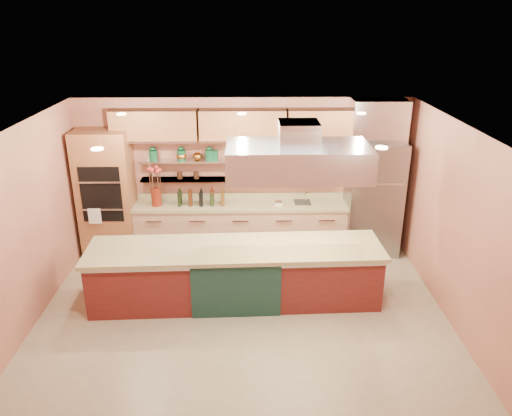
{
  "coord_description": "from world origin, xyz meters",
  "views": [
    {
      "loc": [
        0.09,
        -6.26,
        4.22
      ],
      "look_at": [
        0.21,
        1.0,
        1.33
      ],
      "focal_mm": 35.0,
      "sensor_mm": 36.0,
      "label": 1
    }
  ],
  "objects_px": {
    "island": "(236,274)",
    "kitchen_scale": "(279,203)",
    "flower_vase": "(156,197)",
    "green_canister": "(214,155)",
    "copper_kettle": "(197,156)",
    "refrigerator": "(373,198)"
  },
  "relations": [
    {
      "from": "kitchen_scale",
      "to": "island",
      "type": "bearing_deg",
      "value": -110.34
    },
    {
      "from": "kitchen_scale",
      "to": "flower_vase",
      "type": "bearing_deg",
      "value": -176.34
    },
    {
      "from": "flower_vase",
      "to": "copper_kettle",
      "type": "bearing_deg",
      "value": 16.46
    },
    {
      "from": "island",
      "to": "kitchen_scale",
      "type": "bearing_deg",
      "value": 63.92
    },
    {
      "from": "island",
      "to": "green_canister",
      "type": "relative_size",
      "value": 25.77
    },
    {
      "from": "kitchen_scale",
      "to": "green_canister",
      "type": "relative_size",
      "value": 0.84
    },
    {
      "from": "refrigerator",
      "to": "island",
      "type": "xyz_separation_m",
      "value": [
        -2.46,
        -1.67,
        -0.6
      ]
    },
    {
      "from": "refrigerator",
      "to": "copper_kettle",
      "type": "relative_size",
      "value": 12.1
    },
    {
      "from": "island",
      "to": "green_canister",
      "type": "bearing_deg",
      "value": 99.82
    },
    {
      "from": "green_canister",
      "to": "kitchen_scale",
      "type": "bearing_deg",
      "value": -10.83
    },
    {
      "from": "kitchen_scale",
      "to": "green_canister",
      "type": "height_order",
      "value": "green_canister"
    },
    {
      "from": "island",
      "to": "kitchen_scale",
      "type": "height_order",
      "value": "kitchen_scale"
    },
    {
      "from": "green_canister",
      "to": "flower_vase",
      "type": "bearing_deg",
      "value": -168.15
    },
    {
      "from": "refrigerator",
      "to": "flower_vase",
      "type": "xyz_separation_m",
      "value": [
        -3.91,
        0.01,
        0.04
      ]
    },
    {
      "from": "island",
      "to": "flower_vase",
      "type": "distance_m",
      "value": 2.31
    },
    {
      "from": "island",
      "to": "kitchen_scale",
      "type": "xyz_separation_m",
      "value": [
        0.75,
        1.68,
        0.52
      ]
    },
    {
      "from": "copper_kettle",
      "to": "island",
      "type": "bearing_deg",
      "value": -69.68
    },
    {
      "from": "island",
      "to": "green_canister",
      "type": "height_order",
      "value": "green_canister"
    },
    {
      "from": "green_canister",
      "to": "copper_kettle",
      "type": "bearing_deg",
      "value": 180.0
    },
    {
      "from": "flower_vase",
      "to": "copper_kettle",
      "type": "relative_size",
      "value": 1.87
    },
    {
      "from": "flower_vase",
      "to": "kitchen_scale",
      "type": "relative_size",
      "value": 2.3
    },
    {
      "from": "flower_vase",
      "to": "kitchen_scale",
      "type": "xyz_separation_m",
      "value": [
        2.2,
        0.0,
        -0.12
      ]
    }
  ]
}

